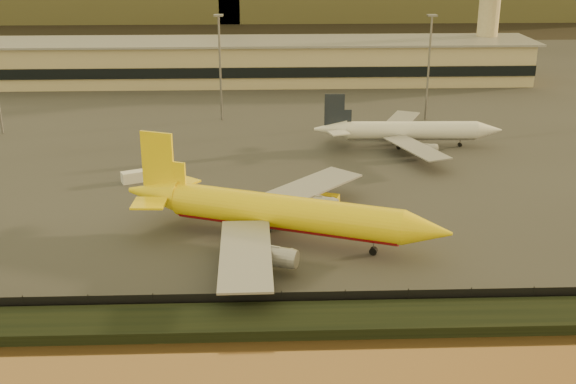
# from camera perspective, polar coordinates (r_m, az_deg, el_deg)

# --- Properties ---
(ground) EXTENTS (900.00, 900.00, 0.00)m
(ground) POSITION_cam_1_polar(r_m,az_deg,el_deg) (103.57, -1.83, -5.70)
(ground) COLOR black
(ground) RESTS_ON ground
(embankment) EXTENTS (320.00, 7.00, 1.40)m
(embankment) POSITION_cam_1_polar(r_m,az_deg,el_deg) (88.28, -1.75, -10.16)
(embankment) COLOR black
(embankment) RESTS_ON ground
(tarmac) EXTENTS (320.00, 220.00, 0.20)m
(tarmac) POSITION_cam_1_polar(r_m,az_deg,el_deg) (193.40, -2.05, 6.85)
(tarmac) COLOR #2D2D2D
(tarmac) RESTS_ON ground
(perimeter_fence) EXTENTS (300.00, 0.05, 2.20)m
(perimeter_fence) POSITION_cam_1_polar(r_m,az_deg,el_deg) (91.45, -1.78, -8.56)
(perimeter_fence) COLOR black
(perimeter_fence) RESTS_ON tarmac
(terminal_building) EXTENTS (202.00, 25.00, 12.60)m
(terminal_building) POSITION_cam_1_polar(r_m,az_deg,el_deg) (222.49, -5.90, 10.18)
(terminal_building) COLOR tan
(terminal_building) RESTS_ON tarmac
(control_tower) EXTENTS (11.20, 11.20, 35.50)m
(control_tower) POSITION_cam_1_polar(r_m,az_deg,el_deg) (235.92, 15.64, 13.92)
(control_tower) COLOR tan
(control_tower) RESTS_ON tarmac
(apron_light_masts) EXTENTS (152.20, 12.20, 25.40)m
(apron_light_masts) POSITION_cam_1_polar(r_m,az_deg,el_deg) (171.28, 3.02, 10.38)
(apron_light_masts) COLOR slate
(apron_light_masts) RESTS_ON tarmac
(dhl_cargo_jet) EXTENTS (49.61, 47.02, 15.36)m
(dhl_cargo_jet) POSITION_cam_1_polar(r_m,az_deg,el_deg) (108.35, -0.64, -1.69)
(dhl_cargo_jet) COLOR yellow
(dhl_cargo_jet) RESTS_ON tarmac
(white_narrowbody_jet) EXTENTS (40.51, 39.60, 11.66)m
(white_narrowbody_jet) POSITION_cam_1_polar(r_m,az_deg,el_deg) (157.69, 9.47, 4.76)
(white_narrowbody_jet) COLOR silver
(white_narrowbody_jet) RESTS_ON tarmac
(gse_vehicle_yellow) EXTENTS (4.18, 3.00, 1.72)m
(gse_vehicle_yellow) POSITION_cam_1_polar(r_m,az_deg,el_deg) (124.48, 3.17, -0.55)
(gse_vehicle_yellow) COLOR yellow
(gse_vehicle_yellow) RESTS_ON tarmac
(gse_vehicle_white) EXTENTS (5.04, 3.75, 2.07)m
(gse_vehicle_white) POSITION_cam_1_polar(r_m,az_deg,el_deg) (137.73, -12.06, 1.19)
(gse_vehicle_white) COLOR silver
(gse_vehicle_white) RESTS_ON tarmac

